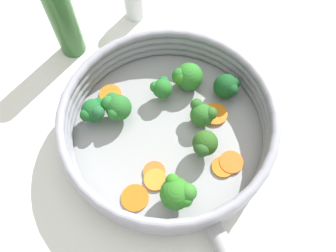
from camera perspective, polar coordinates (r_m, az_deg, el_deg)
The scene contains 21 objects.
ground_plane at distance 0.55m, azimuth -0.00°, elevation -1.52°, with size 4.00×4.00×0.00m, color white.
skillet at distance 0.54m, azimuth -0.00°, elevation -1.13°, with size 0.32×0.32×0.02m, color #939699.
skillet_rim_wall at distance 0.50m, azimuth -0.00°, elevation 0.76°, with size 0.33×0.33×0.06m.
skillet_rivet_left at distance 0.48m, azimuth 3.97°, elevation -16.72°, with size 0.01×0.01×0.01m, color #949796.
skillet_rivet_right at distance 0.49m, azimuth 9.87°, elevation -14.20°, with size 0.01×0.01×0.01m, color #92929B.
carrot_slice_0 at distance 0.50m, azimuth -2.23°, elevation -9.33°, with size 0.03×0.03×0.00m, color orange.
carrot_slice_1 at distance 0.50m, azimuth -2.41°, elevation -7.99°, with size 0.03×0.03×0.00m, color orange.
carrot_slice_2 at distance 0.57m, azimuth -10.00°, elevation 5.49°, with size 0.04×0.04×0.00m, color orange.
carrot_slice_3 at distance 0.52m, azimuth 10.93°, elevation -6.22°, with size 0.04×0.04×0.01m, color orange.
carrot_slice_4 at distance 0.55m, azimuth 8.20°, elevation 2.05°, with size 0.04×0.04×0.01m, color orange.
carrot_slice_5 at distance 0.49m, azimuth -5.79°, elevation -12.33°, with size 0.04×0.04×0.00m, color orange.
carrot_slice_6 at distance 0.51m, azimuth 9.48°, elevation -7.06°, with size 0.03×0.03×0.00m, color orange.
broccoli_floret_0 at distance 0.49m, azimuth 6.33°, elevation -3.22°, with size 0.04×0.04×0.05m.
broccoli_floret_1 at distance 0.54m, azimuth -1.11°, elevation 6.67°, with size 0.03×0.03×0.04m.
broccoli_floret_2 at distance 0.55m, azimuth 10.27°, elevation 6.79°, with size 0.04×0.05×0.04m.
broccoli_floret_3 at distance 0.52m, azimuth 6.01°, elevation 2.08°, with size 0.04×0.04×0.04m.
broccoli_floret_4 at distance 0.53m, azimuth -12.83°, elevation 2.60°, with size 0.05×0.04×0.05m.
broccoli_floret_5 at distance 0.46m, azimuth 1.71°, elevation -11.60°, with size 0.05×0.05×0.06m.
broccoli_floret_6 at distance 0.55m, azimuth 3.16°, elevation 8.60°, with size 0.05×0.05×0.05m.
broccoli_floret_7 at distance 0.52m, azimuth -9.03°, elevation 3.39°, with size 0.04×0.05×0.05m.
oil_bottle at distance 0.61m, azimuth -17.94°, elevation 17.58°, with size 0.05×0.05×0.19m.
Camera 1 is at (-0.13, -0.20, 0.49)m, focal length 35.00 mm.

